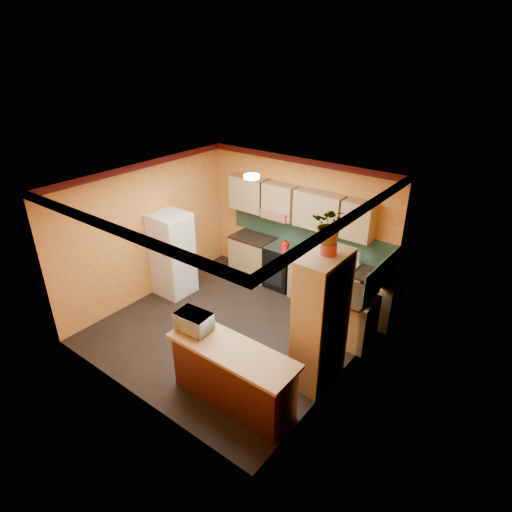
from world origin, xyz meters
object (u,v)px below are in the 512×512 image
Objects in this scene: stove at (282,266)px; pantry at (321,321)px; fridge at (172,254)px; base_cabinets_back at (307,276)px; breakfast_bar at (233,377)px; microwave at (194,322)px.

stove is 0.43× the size of pantry.
pantry is at bearing -7.04° from fridge.
fridge is (-2.21, -1.53, 0.41)m from base_cabinets_back.
microwave is at bearing 180.00° from breakfast_bar.
pantry reaches higher than fridge.
microwave is (0.60, -3.11, 0.61)m from stove.
base_cabinets_back is 2.03× the size of breakfast_bar.
microwave is (-1.41, -1.14, 0.02)m from pantry.
stove is at bearing 112.73° from breakfast_bar.
stove is at bearing 135.53° from pantry.
base_cabinets_back is 0.63m from stove.
stove is at bearing -180.00° from base_cabinets_back.
fridge is 0.81× the size of pantry.
stove is 2.88m from pantry.
microwave is (-0.71, 0.00, 0.63)m from breakfast_bar.
base_cabinets_back is at bearing 0.00° from stove.
pantry reaches higher than microwave.
breakfast_bar is at bearing -4.58° from microwave.
stove is 1.82× the size of microwave.
stove is 3.38m from breakfast_bar.
base_cabinets_back is at bearing 84.90° from microwave.
pantry is (1.39, -1.97, 0.61)m from base_cabinets_back.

